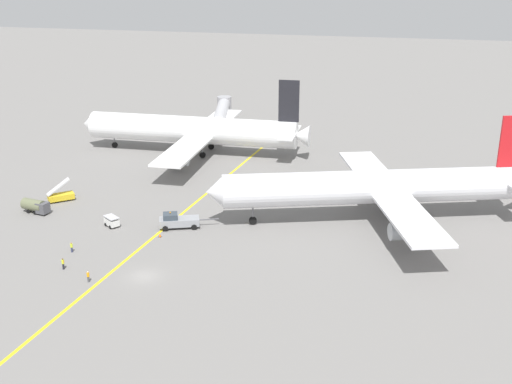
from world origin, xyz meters
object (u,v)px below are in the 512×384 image
(gse_stair_truck_yellow, at_px, (61,195))
(ground_crew_wing_walker_right, at_px, (88,276))
(pushback_tug, at_px, (178,221))
(gse_baggage_cart_near_cluster, at_px, (112,221))
(ground_crew_ramp_agent_by_cones, at_px, (63,263))
(airliner_being_pushed, at_px, (376,187))
(airliner_at_gate_left, at_px, (194,130))
(jet_bridge, at_px, (222,110))
(gse_fuel_bowser_stubby, at_px, (36,206))
(ground_crew_marshaller_foreground, at_px, (72,247))
(traffic_cone_wingtip_port, at_px, (160,235))

(gse_stair_truck_yellow, xyz_separation_m, ground_crew_wing_walker_right, (19.73, -26.55, -0.20))
(pushback_tug, height_order, ground_crew_wing_walker_right, pushback_tug)
(gse_baggage_cart_near_cluster, bearing_deg, ground_crew_ramp_agent_by_cones, -88.76)
(ground_crew_wing_walker_right, bearing_deg, airliner_being_pushed, 41.57)
(airliner_at_gate_left, height_order, ground_crew_wing_walker_right, airliner_at_gate_left)
(gse_stair_truck_yellow, bearing_deg, jet_bridge, 78.38)
(gse_fuel_bowser_stubby, relative_size, ground_crew_marshaller_foreground, 3.25)
(airliner_at_gate_left, relative_size, traffic_cone_wingtip_port, 87.58)
(gse_fuel_bowser_stubby, bearing_deg, airliner_at_gate_left, 71.04)
(airliner_at_gate_left, relative_size, gse_baggage_cart_near_cluster, 16.73)
(gse_stair_truck_yellow, height_order, traffic_cone_wingtip_port, gse_stair_truck_yellow)
(pushback_tug, distance_m, traffic_cone_wingtip_port, 4.53)
(airliner_being_pushed, relative_size, gse_stair_truck_yellow, 11.34)
(gse_fuel_bowser_stubby, distance_m, ground_crew_marshaller_foreground, 18.61)
(ground_crew_ramp_agent_by_cones, height_order, ground_crew_wing_walker_right, ground_crew_ramp_agent_by_cones)
(gse_fuel_bowser_stubby, height_order, ground_crew_marshaller_foreground, gse_fuel_bowser_stubby)
(airliner_being_pushed, distance_m, traffic_cone_wingtip_port, 35.70)
(traffic_cone_wingtip_port, xyz_separation_m, jet_bridge, (-11.22, 69.35, 4.12))
(gse_fuel_bowser_stubby, relative_size, gse_baggage_cart_near_cluster, 1.64)
(ground_crew_wing_walker_right, distance_m, jet_bridge, 85.89)
(ground_crew_marshaller_foreground, bearing_deg, traffic_cone_wingtip_port, 38.46)
(gse_stair_truck_yellow, bearing_deg, ground_crew_marshaller_foreground, -55.63)
(airliner_being_pushed, relative_size, pushback_tug, 5.64)
(ground_crew_marshaller_foreground, height_order, jet_bridge, jet_bridge)
(ground_crew_ramp_agent_by_cones, bearing_deg, gse_baggage_cart_near_cluster, 91.24)
(ground_crew_wing_walker_right, bearing_deg, traffic_cone_wingtip_port, 77.39)
(traffic_cone_wingtip_port, bearing_deg, gse_baggage_cart_near_cluster, 167.89)
(pushback_tug, bearing_deg, ground_crew_ramp_agent_by_cones, -119.94)
(pushback_tug, distance_m, ground_crew_ramp_agent_by_cones, 20.56)
(airliner_being_pushed, bearing_deg, jet_bridge, 128.50)
(ground_crew_ramp_agent_by_cones, height_order, traffic_cone_wingtip_port, ground_crew_ramp_agent_by_cones)
(traffic_cone_wingtip_port, bearing_deg, airliner_being_pushed, 25.65)
(gse_stair_truck_yellow, height_order, jet_bridge, jet_bridge)
(gse_fuel_bowser_stubby, xyz_separation_m, ground_crew_ramp_agent_by_cones, (15.48, -17.73, -0.45))
(airliner_being_pushed, height_order, gse_baggage_cart_near_cluster, airliner_being_pushed)
(ground_crew_wing_walker_right, xyz_separation_m, ground_crew_marshaller_foreground, (-6.90, 7.78, -0.01))
(gse_stair_truck_yellow, relative_size, traffic_cone_wingtip_port, 7.80)
(airliner_at_gate_left, xyz_separation_m, ground_crew_wing_walker_right, (6.66, -61.13, -4.38))
(pushback_tug, relative_size, gse_stair_truck_yellow, 2.01)
(airliner_being_pushed, relative_size, traffic_cone_wingtip_port, 88.42)
(ground_crew_ramp_agent_by_cones, bearing_deg, airliner_being_pushed, 35.40)
(airliner_at_gate_left, relative_size, jet_bridge, 2.30)
(ground_crew_wing_walker_right, relative_size, ground_crew_marshaller_foreground, 1.01)
(airliner_at_gate_left, height_order, gse_fuel_bowser_stubby, airliner_at_gate_left)
(gse_fuel_bowser_stubby, xyz_separation_m, gse_baggage_cart_near_cluster, (15.14, -2.16, -0.47))
(ground_crew_wing_walker_right, height_order, traffic_cone_wingtip_port, ground_crew_wing_walker_right)
(gse_baggage_cart_near_cluster, height_order, ground_crew_wing_walker_right, gse_baggage_cart_near_cluster)
(airliner_at_gate_left, distance_m, gse_baggage_cart_near_cluster, 43.26)
(gse_fuel_bowser_stubby, relative_size, gse_stair_truck_yellow, 1.10)
(pushback_tug, xyz_separation_m, traffic_cone_wingtip_port, (-1.43, -4.21, -0.91))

